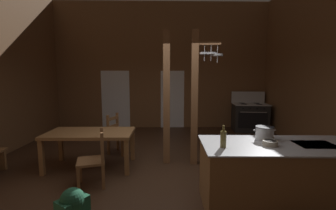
{
  "coord_description": "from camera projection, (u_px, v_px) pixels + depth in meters",
  "views": [
    {
      "loc": [
        0.04,
        -3.93,
        1.84
      ],
      "look_at": [
        0.14,
        0.95,
        1.22
      ],
      "focal_mm": 24.01,
      "sensor_mm": 36.0,
      "label": 1
    }
  ],
  "objects": [
    {
      "name": "support_post_center",
      "position": [
        167.0,
        99.0,
        4.69
      ],
      "size": [
        0.14,
        0.14,
        2.77
      ],
      "color": "brown",
      "rests_on": "ground_plane"
    },
    {
      "name": "stockpot_on_counter",
      "position": [
        265.0,
        133.0,
        3.31
      ],
      "size": [
        0.33,
        0.26,
        0.19
      ],
      "color": "#B7BABF",
      "rests_on": "kitchen_island"
    },
    {
      "name": "kitchen_island",
      "position": [
        279.0,
        176.0,
        3.14
      ],
      "size": [
        2.19,
        1.03,
        0.92
      ],
      "color": "brown",
      "rests_on": "ground_plane"
    },
    {
      "name": "stove_range",
      "position": [
        250.0,
        117.0,
        7.68
      ],
      "size": [
        1.22,
        0.93,
        1.32
      ],
      "color": "#252525",
      "rests_on": "ground_plane"
    },
    {
      "name": "bottle_tall_on_counter",
      "position": [
        223.0,
        139.0,
        2.93
      ],
      "size": [
        0.08,
        0.08,
        0.29
      ],
      "color": "brown",
      "rests_on": "kitchen_island"
    },
    {
      "name": "support_post_with_pot_rack",
      "position": [
        196.0,
        93.0,
        4.61
      ],
      "size": [
        0.63,
        0.26,
        2.77
      ],
      "color": "brown",
      "rests_on": "ground_plane"
    },
    {
      "name": "glazed_door_back_left",
      "position": [
        116.0,
        100.0,
        8.05
      ],
      "size": [
        1.0,
        0.01,
        2.05
      ],
      "primitive_type": "cube",
      "color": "white",
      "rests_on": "ground_plane"
    },
    {
      "name": "dining_table",
      "position": [
        90.0,
        136.0,
        4.53
      ],
      "size": [
        1.71,
        0.91,
        0.74
      ],
      "color": "brown",
      "rests_on": "ground_plane"
    },
    {
      "name": "wall_back",
      "position": [
        162.0,
        66.0,
        8.02
      ],
      "size": [
        8.22,
        0.14,
        4.42
      ],
      "primitive_type": "cube",
      "color": "brown",
      "rests_on": "ground_plane"
    },
    {
      "name": "glazed_panel_back_right",
      "position": [
        172.0,
        99.0,
        8.1
      ],
      "size": [
        0.84,
        0.01,
        2.05
      ],
      "primitive_type": "cube",
      "color": "white",
      "rests_on": "ground_plane"
    },
    {
      "name": "ground_plane",
      "position": [
        161.0,
        180.0,
        4.13
      ],
      "size": [
        8.22,
        9.06,
        0.1
      ],
      "primitive_type": "cube",
      "color": "#382316"
    },
    {
      "name": "ladderback_chair_near_window",
      "position": [
        94.0,
        160.0,
        3.79
      ],
      "size": [
        0.54,
        0.54,
        0.95
      ],
      "color": "brown",
      "rests_on": "ground_plane"
    },
    {
      "name": "ladderback_chair_by_post",
      "position": [
        118.0,
        135.0,
        5.41
      ],
      "size": [
        0.58,
        0.58,
        0.95
      ],
      "color": "brown",
      "rests_on": "ground_plane"
    },
    {
      "name": "mixing_bowl_on_counter",
      "position": [
        270.0,
        143.0,
        3.03
      ],
      "size": [
        0.19,
        0.19,
        0.07
      ],
      "color": "#B2A893",
      "rests_on": "kitchen_island"
    }
  ]
}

